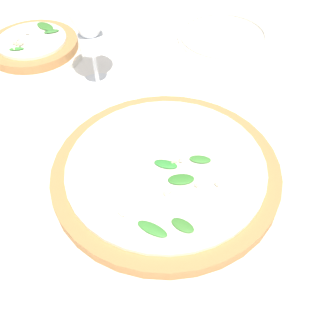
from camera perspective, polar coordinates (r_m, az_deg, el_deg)
name	(u,v)px	position (r m, az deg, el deg)	size (l,w,h in m)	color
ground_plane	(161,190)	(0.59, -0.97, -3.26)	(6.00, 6.00, 0.00)	silver
pizza_arugula_main	(168,174)	(0.59, 0.01, -0.86)	(0.36, 0.36, 0.05)	silver
pizza_personal_side	(34,47)	(0.90, -18.92, 16.22)	(0.21, 0.21, 0.05)	silver
wine_glass	(90,32)	(0.73, -11.28, 18.76)	(0.08, 0.08, 0.16)	white
side_plate_white	(223,36)	(0.92, 8.03, 18.45)	(0.20, 0.20, 0.02)	silver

